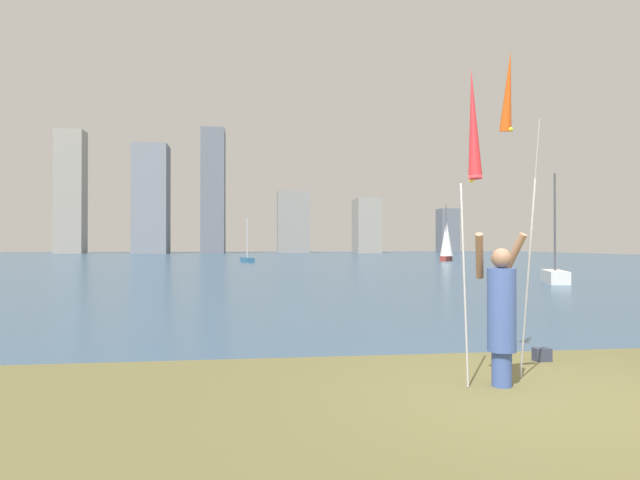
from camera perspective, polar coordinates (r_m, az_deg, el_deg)
ground at (r=56.99m, az=-4.29°, el=-2.19°), size 120.00×138.00×0.12m
person at (r=7.05m, az=18.12°, el=-6.89°), size 0.68×0.50×1.85m
kite_flag_left at (r=6.82m, az=15.43°, el=10.82°), size 0.16×0.53×3.77m
kite_flag_right at (r=7.99m, az=18.87°, el=13.34°), size 0.16×0.98×4.26m
bag at (r=8.86m, az=21.83°, el=-10.86°), size 0.24×0.16×0.19m
sailboat_0 at (r=52.32m, az=-7.48°, el=-1.95°), size 1.35×3.00×4.14m
sailboat_3 at (r=57.66m, az=12.86°, el=-0.02°), size 2.01×2.48×5.72m
sailboat_4 at (r=26.45m, az=22.98°, el=-3.36°), size 1.72×2.90×4.81m
skyline_tower_0 at (r=110.73m, az=-24.24°, el=4.52°), size 4.88×3.97×22.33m
skyline_tower_1 at (r=105.46m, az=-16.94°, el=4.03°), size 6.07×5.89×19.68m
skyline_tower_2 at (r=106.24m, az=-10.89°, el=4.90°), size 4.25×6.91×23.06m
skyline_tower_3 at (r=108.47m, az=-2.76°, el=1.85°), size 6.26×3.17×11.98m
skyline_tower_4 at (r=107.71m, az=4.81°, el=1.46°), size 4.59×6.66×10.45m
skyline_tower_5 at (r=112.08m, az=12.98°, el=0.93°), size 3.59×3.87×8.62m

